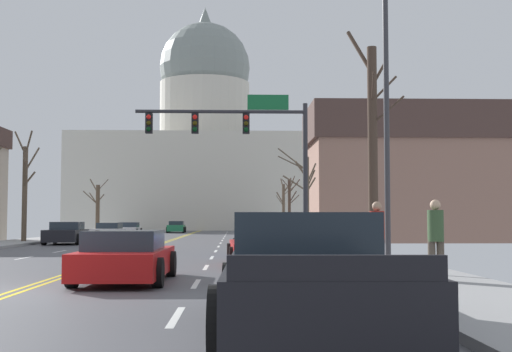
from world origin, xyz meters
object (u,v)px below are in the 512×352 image
object	(u,v)px
sedan_oncoming_01	(109,231)
pedestrian_00	(377,235)
sedan_near_02	(126,257)
pickup_truck_near_03	(307,279)
pedestrian_01	(436,236)
signal_gantry	(245,137)
sedan_near_01	(261,248)
street_lamp_right	(375,71)
sedan_oncoming_00	(66,234)
sedan_oncoming_02	(128,229)
sedan_near_00	(259,240)
sedan_oncoming_03	(176,227)

from	to	relation	value
sedan_oncoming_01	pedestrian_00	size ratio (longest dim) A/B	2.75
sedan_near_02	sedan_oncoming_01	bearing A→B (deg)	101.02
pickup_truck_near_03	pedestrian_01	xyz separation A→B (m)	(3.31, 5.60, 0.40)
signal_gantry	pedestrian_00	world-z (taller)	signal_gantry
pedestrian_01	sedan_near_01	bearing A→B (deg)	115.11
signal_gantry	street_lamp_right	xyz separation A→B (m)	(3.10, -14.16, -0.02)
sedan_oncoming_01	pedestrian_00	xyz separation A→B (m)	(12.77, -36.08, 0.54)
sedan_oncoming_01	sedan_oncoming_00	bearing A→B (deg)	-91.45
pickup_truck_near_03	pedestrian_01	distance (m)	6.52
signal_gantry	sedan_near_01	world-z (taller)	signal_gantry
sedan_near_01	pedestrian_01	distance (m)	8.07
sedan_oncoming_02	pickup_truck_near_03	bearing A→B (deg)	-78.73
sedan_near_01	signal_gantry	bearing A→B (deg)	92.24
street_lamp_right	sedan_near_01	bearing A→B (deg)	120.74
street_lamp_right	pickup_truck_near_03	world-z (taller)	street_lamp_right
sedan_near_00	sedan_oncoming_02	world-z (taller)	sedan_near_00
sedan_near_00	sedan_near_01	xyz separation A→B (m)	(-0.15, -6.07, -0.04)
street_lamp_right	sedan_near_02	world-z (taller)	street_lamp_right
sedan_near_00	pedestrian_00	bearing A→B (deg)	-79.11
street_lamp_right	pedestrian_00	bearing A→B (deg)	-101.47
pickup_truck_near_03	signal_gantry	bearing A→B (deg)	91.22
sedan_oncoming_03	signal_gantry	bearing A→B (deg)	-80.98
street_lamp_right	pedestrian_00	world-z (taller)	street_lamp_right
signal_gantry	pedestrian_00	bearing A→B (deg)	-79.65
sedan_oncoming_03	pedestrian_01	xyz separation A→B (m)	(10.53, -59.33, 0.51)
signal_gantry	sedan_near_02	size ratio (longest dim) A/B	1.73
street_lamp_right	sedan_oncoming_01	bearing A→B (deg)	110.58
sedan_near_00	pedestrian_01	size ratio (longest dim) A/B	2.73
sedan_oncoming_02	sedan_near_02	bearing A→B (deg)	-81.25
street_lamp_right	sedan_oncoming_02	bearing A→B (deg)	106.60
sedan_near_02	pedestrian_01	xyz separation A→B (m)	(6.76, -1.67, 0.54)
sedan_oncoming_02	sedan_oncoming_00	bearing A→B (deg)	-91.26
sedan_near_00	signal_gantry	bearing A→B (deg)	98.46
sedan_near_01	sedan_near_02	size ratio (longest dim) A/B	1.03
sedan_oncoming_03	pickup_truck_near_03	bearing A→B (deg)	-83.65
signal_gantry	sedan_near_01	distance (m)	10.66
sedan_near_02	pickup_truck_near_03	size ratio (longest dim) A/B	0.78
sedan_oncoming_01	pedestrian_00	distance (m)	38.28
signal_gantry	sedan_oncoming_02	xyz separation A→B (m)	(-9.79, 29.08, -4.68)
sedan_near_02	pickup_truck_near_03	world-z (taller)	pickup_truck_near_03
pickup_truck_near_03	sedan_oncoming_00	size ratio (longest dim) A/B	1.33
pickup_truck_near_03	sedan_oncoming_01	world-z (taller)	pickup_truck_near_03
signal_gantry	sedan_oncoming_00	distance (m)	14.33
signal_gantry	street_lamp_right	world-z (taller)	street_lamp_right
street_lamp_right	sedan_oncoming_01	size ratio (longest dim) A/B	1.83
sedan_oncoming_03	pedestrian_01	bearing A→B (deg)	-79.93
street_lamp_right	sedan_oncoming_02	xyz separation A→B (m)	(-12.89, 43.24, -4.66)
pedestrian_01	pickup_truck_near_03	bearing A→B (deg)	-120.59
sedan_near_01	sedan_near_02	xyz separation A→B (m)	(-3.35, -5.62, 0.02)
sedan_oncoming_00	sedan_oncoming_02	world-z (taller)	sedan_oncoming_00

